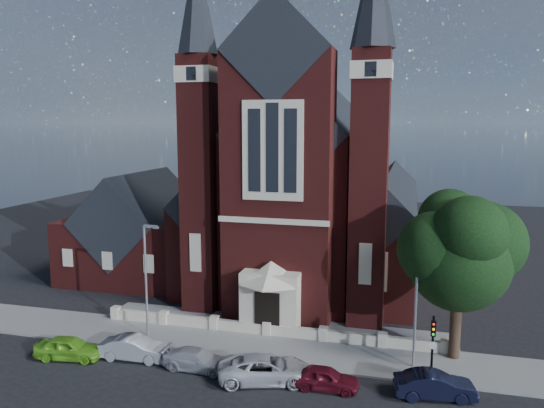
# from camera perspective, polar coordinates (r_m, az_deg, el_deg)

# --- Properties ---
(ground) EXTENTS (120.00, 120.00, 0.00)m
(ground) POSITION_cam_1_polar(r_m,az_deg,el_deg) (46.38, 2.32, -10.05)
(ground) COLOR black
(ground) RESTS_ON ground
(pavement_strip) EXTENTS (60.00, 5.00, 0.12)m
(pavement_strip) POSITION_cam_1_polar(r_m,az_deg,el_deg) (36.89, -1.36, -15.14)
(pavement_strip) COLOR gray
(pavement_strip) RESTS_ON ground
(forecourt_paving) EXTENTS (26.00, 3.00, 0.14)m
(forecourt_paving) POSITION_cam_1_polar(r_m,az_deg,el_deg) (40.45, 0.26, -12.93)
(forecourt_paving) COLOR gray
(forecourt_paving) RESTS_ON ground
(forecourt_wall) EXTENTS (24.00, 0.40, 0.90)m
(forecourt_wall) POSITION_cam_1_polar(r_m,az_deg,el_deg) (38.66, -0.51, -13.99)
(forecourt_wall) COLOR beige
(forecourt_wall) RESTS_ON ground
(church) EXTENTS (20.01, 34.90, 29.20)m
(church) POSITION_cam_1_polar(r_m,az_deg,el_deg) (52.13, 4.28, 1.28)
(church) COLOR #531816
(church) RESTS_ON ground
(parish_hall) EXTENTS (12.00, 12.20, 10.24)m
(parish_hall) POSITION_cam_1_polar(r_m,az_deg,el_deg) (53.60, -13.89, -3.28)
(parish_hall) COLOR #531816
(parish_hall) RESTS_ON ground
(street_tree) EXTENTS (6.40, 6.60, 10.70)m
(street_tree) POSITION_cam_1_polar(r_m,az_deg,el_deg) (34.66, 19.70, -5.09)
(street_tree) COLOR black
(street_tree) RESTS_ON ground
(street_lamp_left) EXTENTS (1.16, 0.22, 8.09)m
(street_lamp_left) POSITION_cam_1_polar(r_m,az_deg,el_deg) (37.75, -13.31, -7.39)
(street_lamp_left) COLOR gray
(street_lamp_left) RESTS_ON ground
(street_lamp_right) EXTENTS (1.16, 0.22, 8.09)m
(street_lamp_right) POSITION_cam_1_polar(r_m,az_deg,el_deg) (33.52, 15.40, -9.55)
(street_lamp_right) COLOR gray
(street_lamp_right) RESTS_ON ground
(traffic_signal) EXTENTS (0.28, 0.42, 4.00)m
(traffic_signal) POSITION_cam_1_polar(r_m,az_deg,el_deg) (32.76, 16.91, -13.81)
(traffic_signal) COLOR black
(traffic_signal) RESTS_ON ground
(car_lime_van) EXTENTS (4.49, 2.32, 1.46)m
(car_lime_van) POSITION_cam_1_polar(r_m,az_deg,el_deg) (37.31, -21.00, -14.25)
(car_lime_van) COLOR #66B424
(car_lime_van) RESTS_ON ground
(car_silver_a) EXTENTS (4.55, 1.80, 1.47)m
(car_silver_a) POSITION_cam_1_polar(r_m,az_deg,el_deg) (36.01, -14.55, -14.78)
(car_silver_a) COLOR gray
(car_silver_a) RESTS_ON ground
(car_silver_b) EXTENTS (4.42, 1.94, 1.26)m
(car_silver_b) POSITION_cam_1_polar(r_m,az_deg,el_deg) (33.99, -8.05, -16.24)
(car_silver_b) COLOR #A4A5AB
(car_silver_b) RESTS_ON ground
(car_white_suv) EXTENTS (6.04, 4.03, 1.54)m
(car_white_suv) POSITION_cam_1_polar(r_m,az_deg,el_deg) (32.28, -0.70, -17.29)
(car_white_suv) COLOR silver
(car_white_suv) RESTS_ON ground
(car_dark_red) EXTENTS (3.86, 1.59, 1.31)m
(car_dark_red) POSITION_cam_1_polar(r_m,az_deg,el_deg) (31.65, 5.74, -18.13)
(car_dark_red) COLOR #590F1B
(car_dark_red) RESTS_ON ground
(car_navy) EXTENTS (4.58, 2.25, 1.45)m
(car_navy) POSITION_cam_1_polar(r_m,az_deg,el_deg) (31.89, 17.11, -18.14)
(car_navy) COLOR black
(car_navy) RESTS_ON ground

